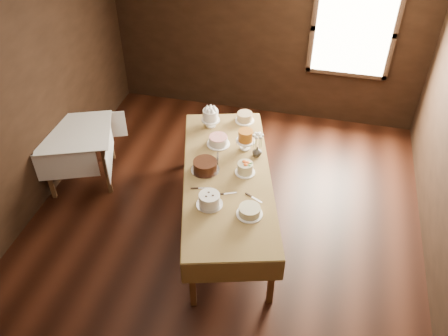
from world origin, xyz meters
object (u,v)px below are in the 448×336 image
at_px(cake_speckled, 245,117).
at_px(cake_server_c, 218,156).
at_px(cake_caramel, 245,141).
at_px(cake_swirl, 209,200).
at_px(cake_meringue, 211,119).
at_px(flower_vase, 257,151).
at_px(side_table, 76,137).
at_px(cake_server_b, 257,200).
at_px(display_table, 227,178).
at_px(cake_server_e, 205,188).
at_px(cake_lattice, 218,141).
at_px(cake_chocolate, 205,166).
at_px(cake_flowers, 245,168).
at_px(cake_cream, 250,211).
at_px(cake_server_a, 230,193).

relative_size(cake_speckled, cake_server_c, 1.11).
height_order(cake_caramel, cake_swirl, cake_caramel).
height_order(cake_meringue, flower_vase, cake_meringue).
relative_size(side_table, flower_vase, 9.62).
bearing_deg(cake_caramel, cake_server_b, -70.49).
xyz_separation_m(display_table, cake_caramel, (0.11, 0.56, 0.18)).
bearing_deg(cake_server_e, cake_lattice, 77.35).
bearing_deg(cake_server_c, cake_speckled, -24.27).
bearing_deg(side_table, cake_swirl, -23.72).
xyz_separation_m(cake_meringue, cake_swirl, (0.39, -1.50, -0.05)).
distance_m(cake_caramel, cake_server_b, 0.97).
relative_size(cake_chocolate, cake_flowers, 1.34).
distance_m(cake_lattice, cake_cream, 1.32).
bearing_deg(cake_speckled, cake_server_e, -96.45).
distance_m(cake_server_a, cake_server_c, 0.70).
bearing_deg(side_table, flower_vase, 1.31).
xyz_separation_m(cake_cream, cake_server_a, (-0.28, 0.28, -0.05)).
xyz_separation_m(side_table, cake_flowers, (2.43, -0.31, 0.18)).
xyz_separation_m(cake_meringue, cake_server_e, (0.26, -1.24, -0.12)).
bearing_deg(cake_server_e, cake_caramel, 54.30).
distance_m(cake_chocolate, cake_server_b, 0.80).
height_order(cake_chocolate, cake_server_a, cake_chocolate).
distance_m(cake_server_a, cake_server_b, 0.32).
relative_size(side_table, cake_meringue, 4.38).
relative_size(cake_flowers, flower_vase, 2.08).
xyz_separation_m(cake_swirl, flower_vase, (0.35, 1.00, -0.01)).
height_order(cake_server_e, flower_vase, flower_vase).
bearing_deg(cake_cream, display_table, 123.54).
bearing_deg(cake_lattice, cake_flowers, -46.48).
xyz_separation_m(display_table, cake_flowers, (0.20, 0.09, 0.13)).
xyz_separation_m(cake_flowers, cake_server_b, (0.23, -0.43, -0.06)).
xyz_separation_m(side_table, cake_server_c, (2.03, -0.08, 0.12)).
bearing_deg(cake_server_e, cake_server_a, -19.18).
height_order(display_table, cake_chocolate, cake_chocolate).
bearing_deg(cake_meringue, cake_chocolate, -79.11).
distance_m(cake_flowers, flower_vase, 0.38).
height_order(side_table, cake_server_b, cake_server_b).
distance_m(side_table, cake_server_b, 2.76).
distance_m(cake_meringue, cake_server_e, 1.28).
height_order(display_table, cake_server_c, cake_server_c).
bearing_deg(cake_flowers, cake_cream, -74.36).
bearing_deg(cake_chocolate, cake_swirl, -69.95).
height_order(display_table, flower_vase, flower_vase).
distance_m(cake_speckled, cake_flowers, 1.11).
bearing_deg(cake_server_e, side_table, 144.71).
xyz_separation_m(cake_server_c, flower_vase, (0.48, 0.13, 0.06)).
relative_size(cake_swirl, flower_vase, 2.59).
bearing_deg(cake_chocolate, cake_server_c, 75.08).
relative_size(cake_server_e, flower_vase, 1.87).
relative_size(cake_cream, cake_server_a, 1.40).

